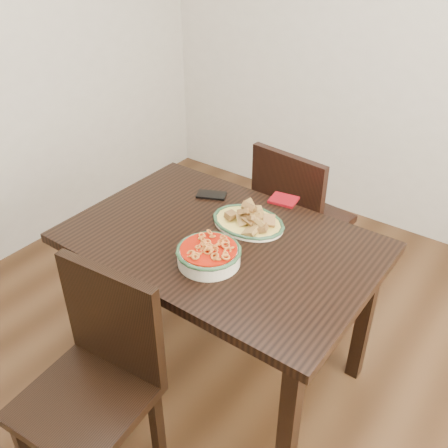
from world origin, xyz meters
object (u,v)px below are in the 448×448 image
Objects in this scene: fish_plate at (248,216)px; smartphone at (211,195)px; chair_far at (296,215)px; noodle_bowl at (209,253)px; chair_near at (98,373)px; dining_table at (221,257)px.

smartphone is (-0.28, 0.10, -0.04)m from fish_plate.
noodle_bowl is at bearing 101.19° from chair_far.
chair_near is 0.95m from smartphone.
chair_near is at bearing 93.81° from chair_far.
chair_far is at bearing 91.67° from dining_table.
smartphone is at bearing 95.44° from chair_near.
dining_table is at bearing 78.21° from chair_near.
fish_plate reaches higher than smartphone.
dining_table is 0.67m from chair_near.
dining_table is 3.94× the size of fish_plate.
chair_near is (-0.07, -0.64, -0.16)m from dining_table.
dining_table is 1.40× the size of chair_far.
fish_plate is at bearing 94.99° from noodle_bowl.
dining_table is 0.21m from fish_plate.
noodle_bowl reaches higher than smartphone.
chair_near is at bearing -104.83° from noodle_bowl.
chair_far reaches higher than dining_table.
fish_plate is (0.10, 0.80, 0.30)m from chair_near.
noodle_bowl is at bearing -69.70° from dining_table.
chair_near is 3.56× the size of noodle_bowl.
chair_far is 3.56× the size of noodle_bowl.
chair_far is 2.80× the size of fish_plate.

